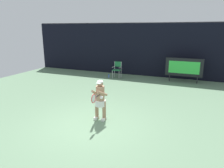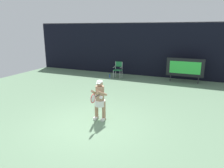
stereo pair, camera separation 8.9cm
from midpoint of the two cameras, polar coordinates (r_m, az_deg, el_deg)
name	(u,v)px [view 2 (the right image)]	position (r m, az deg, el deg)	size (l,w,h in m)	color
ground	(87,128)	(7.27, -6.53, -11.91)	(18.00, 22.00, 0.03)	slate
backdrop_screen	(149,50)	(14.72, 10.38, 9.10)	(18.00, 0.12, 3.66)	black
scoreboard	(185,67)	(13.55, 19.52, 4.29)	(2.20, 0.21, 1.50)	black
umpire_chair	(118,69)	(14.14, 1.86, 4.22)	(0.52, 0.44, 1.08)	#B7B7BC
water_bottle	(110,76)	(14.20, -0.44, 2.23)	(0.07, 0.07, 0.27)	blue
tennis_player	(100,98)	(7.56, -3.01, -3.92)	(0.54, 0.62, 1.49)	white
tennis_racket	(93,98)	(6.87, -4.74, -3.90)	(0.03, 0.60, 0.31)	black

